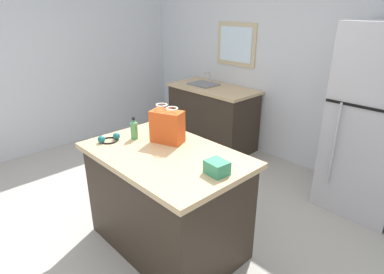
# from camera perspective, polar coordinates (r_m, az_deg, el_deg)

# --- Properties ---
(ground) EXTENTS (6.44, 6.44, 0.00)m
(ground) POSITION_cam_1_polar(r_m,az_deg,el_deg) (3.19, -8.40, -17.16)
(ground) COLOR #ADA89E
(back_wall) EXTENTS (5.37, 0.13, 2.73)m
(back_wall) POSITION_cam_1_polar(r_m,az_deg,el_deg) (4.38, 17.97, 12.76)
(back_wall) COLOR silver
(back_wall) RESTS_ON ground
(left_wall) EXTENTS (0.10, 4.89, 2.73)m
(left_wall) POSITION_cam_1_polar(r_m,az_deg,el_deg) (4.98, -28.09, 12.30)
(left_wall) COLOR silver
(left_wall) RESTS_ON ground
(kitchen_island) EXTENTS (1.37, 0.88, 0.91)m
(kitchen_island) POSITION_cam_1_polar(r_m,az_deg,el_deg) (2.85, -4.47, -10.95)
(kitchen_island) COLOR #33281E
(kitchen_island) RESTS_ON ground
(refrigerator) EXTENTS (0.73, 0.75, 1.88)m
(refrigerator) POSITION_cam_1_polar(r_m,az_deg,el_deg) (3.65, 29.47, 2.25)
(refrigerator) COLOR #B7B7BC
(refrigerator) RESTS_ON ground
(sink_counter) EXTENTS (1.33, 0.66, 1.09)m
(sink_counter) POSITION_cam_1_polar(r_m,az_deg,el_deg) (4.89, 3.55, 3.77)
(sink_counter) COLOR #33281E
(sink_counter) RESTS_ON ground
(shopping_bag) EXTENTS (0.31, 0.24, 0.32)m
(shopping_bag) POSITION_cam_1_polar(r_m,az_deg,el_deg) (2.78, -4.37, 1.89)
(shopping_bag) COLOR #DB511E
(shopping_bag) RESTS_ON kitchen_island
(small_box) EXTENTS (0.16, 0.14, 0.10)m
(small_box) POSITION_cam_1_polar(r_m,az_deg,el_deg) (2.28, 4.39, -5.36)
(small_box) COLOR #388E66
(small_box) RESTS_ON kitchen_island
(bottle) EXTENTS (0.06, 0.06, 0.20)m
(bottle) POSITION_cam_1_polar(r_m,az_deg,el_deg) (2.90, -10.15, 1.36)
(bottle) COLOR #4C9956
(bottle) RESTS_ON kitchen_island
(ear_defenders) EXTENTS (0.18, 0.20, 0.06)m
(ear_defenders) POSITION_cam_1_polar(r_m,az_deg,el_deg) (2.91, -14.37, -0.30)
(ear_defenders) COLOR black
(ear_defenders) RESTS_ON kitchen_island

